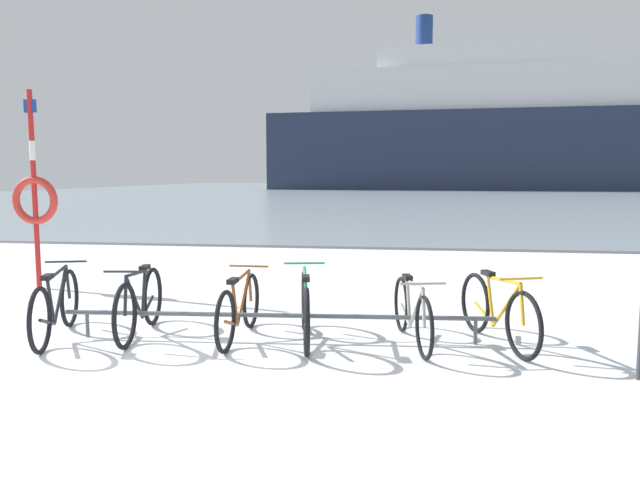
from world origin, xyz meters
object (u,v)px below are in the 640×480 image
Objects in this scene: bicycle_5 at (497,311)px; rescue_post at (35,196)px; bicycle_1 at (140,304)px; bicycle_4 at (412,313)px; bicycle_0 at (56,306)px; bicycle_3 at (305,309)px; bicycle_2 at (239,308)px; ferry_ship at (485,131)px.

bicycle_5 is 7.19m from rescue_post.
bicycle_4 is (3.01, 0.09, -0.02)m from bicycle_1.
rescue_post is (-1.97, 2.69, 1.11)m from bicycle_0.
bicycle_0 is at bearing -175.21° from bicycle_4.
bicycle_1 is at bearing -179.55° from bicycle_3.
bicycle_0 is at bearing -53.78° from rescue_post.
bicycle_1 is at bearing -40.94° from rescue_post.
bicycle_1 is 1.00× the size of bicycle_3.
rescue_post reaches higher than bicycle_4.
bicycle_2 is 2.77m from bicycle_5.
bicycle_2 is (1.14, 0.03, -0.02)m from bicycle_1.
ferry_ship reaches higher than bicycle_2.
bicycle_5 is at bearing 6.62° from bicycle_4.
bicycle_0 is 2.01m from bicycle_2.
bicycle_0 reaches higher than bicycle_2.
bicycle_1 is at bearing -177.19° from bicycle_5.
bicycle_2 reaches higher than bicycle_4.
bicycle_1 is 1.01× the size of bicycle_5.
bicycle_1 is 1.14m from bicycle_2.
bicycle_2 is 0.99× the size of bicycle_3.
bicycle_1 is 3.91m from bicycle_5.
bicycle_5 is at bearing -97.15° from ferry_ship.
bicycle_0 is 3.52m from rescue_post.
bicycle_5 reaches higher than bicycle_4.
bicycle_5 is (2.77, 0.16, 0.02)m from bicycle_2.
bicycle_4 is at bearing 1.85° from bicycle_2.
bicycle_5 is at bearing 4.98° from bicycle_3.
bicycle_1 reaches higher than bicycle_5.
bicycle_3 reaches higher than bicycle_5.
rescue_post is at bearing 148.52° from bicycle_2.
rescue_post is at bearing 161.40° from bicycle_5.
bicycle_0 reaches higher than bicycle_5.
bicycle_1 is 3.01m from bicycle_4.
bicycle_3 is at bearing 5.24° from bicycle_0.
ferry_ship is at bearing 82.12° from bicycle_4.
bicycle_4 is 0.54× the size of rescue_post.
ferry_ship is (12.37, 67.71, 6.54)m from bicycle_1.
ferry_ship reaches higher than bicycle_0.
bicycle_3 is 1.01× the size of bicycle_4.
bicycle_0 is at bearing -164.67° from bicycle_1.
bicycle_3 is at bearing -98.82° from ferry_ship.
bicycle_3 is (2.73, 0.25, 0.00)m from bicycle_0.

